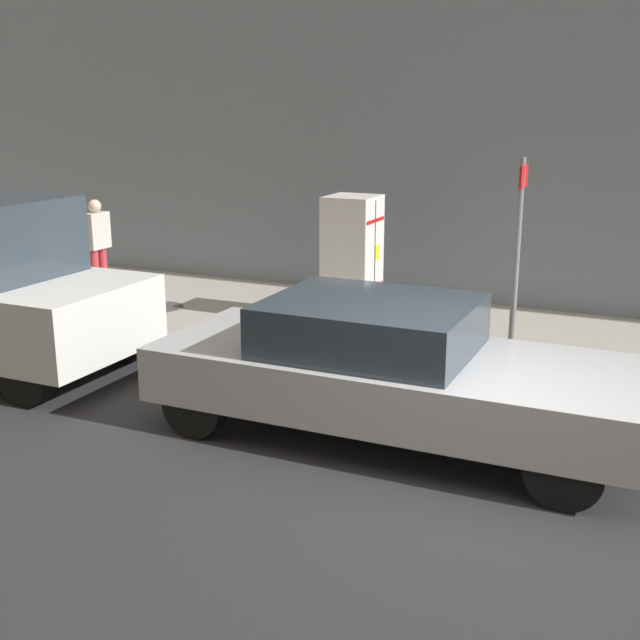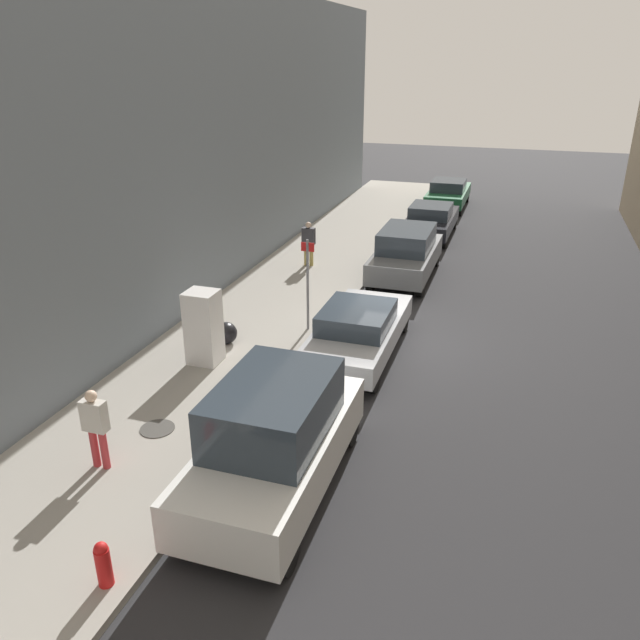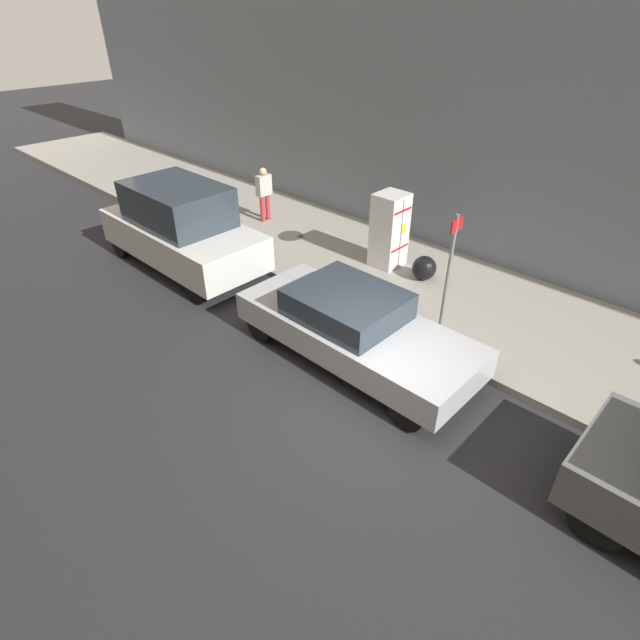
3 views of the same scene
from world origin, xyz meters
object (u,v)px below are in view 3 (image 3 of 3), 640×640
at_px(fire_hydrant, 171,204).
at_px(pedestrian_standing_near, 264,191).
at_px(trash_bag, 424,268).
at_px(street_sign_post, 449,271).
at_px(discarded_refrigerator, 389,230).
at_px(parked_sedan_silver, 354,326).
at_px(parked_van_white, 181,227).

bearing_deg(fire_hydrant, pedestrian_standing_near, 127.01).
bearing_deg(fire_hydrant, trash_bag, 103.74).
height_order(street_sign_post, pedestrian_standing_near, street_sign_post).
xyz_separation_m(discarded_refrigerator, pedestrian_standing_near, (0.19, -4.44, -0.01)).
bearing_deg(fire_hydrant, parked_sedan_silver, 80.37).
xyz_separation_m(trash_bag, parked_sedan_silver, (3.38, 0.66, 0.28)).
height_order(trash_bag, parked_sedan_silver, parked_sedan_silver).
bearing_deg(pedestrian_standing_near, parked_sedan_silver, 121.52).
distance_m(fire_hydrant, parked_van_white, 3.29).
relative_size(discarded_refrigerator, pedestrian_standing_near, 1.15).
relative_size(trash_bag, parked_sedan_silver, 0.12).
distance_m(parked_van_white, parked_sedan_silver, 5.65).
height_order(discarded_refrigerator, street_sign_post, street_sign_post).
relative_size(pedestrian_standing_near, parked_sedan_silver, 0.34).
relative_size(discarded_refrigerator, street_sign_post, 0.72).
bearing_deg(trash_bag, street_sign_post, 41.84).
height_order(fire_hydrant, pedestrian_standing_near, pedestrian_standing_near).
bearing_deg(trash_bag, discarded_refrigerator, -91.14).
bearing_deg(street_sign_post, discarded_refrigerator, -123.33).
height_order(street_sign_post, parked_van_white, street_sign_post).
bearing_deg(trash_bag, parked_sedan_silver, 11.04).
bearing_deg(trash_bag, fire_hydrant, -76.26).
relative_size(fire_hydrant, parked_van_white, 0.16).
relative_size(pedestrian_standing_near, parked_van_white, 0.34).
height_order(fire_hydrant, parked_van_white, parked_van_white).
height_order(pedestrian_standing_near, parked_sedan_silver, pedestrian_standing_near).
distance_m(pedestrian_standing_near, parked_van_white, 3.26).
xyz_separation_m(parked_van_white, parked_sedan_silver, (0.00, 5.64, -0.34)).
xyz_separation_m(discarded_refrigerator, parked_van_white, (3.40, -3.87, -0.02)).
bearing_deg(fire_hydrant, parked_van_white, 63.53).
xyz_separation_m(street_sign_post, trash_bag, (-1.73, -1.55, -1.13)).
xyz_separation_m(street_sign_post, parked_sedan_silver, (1.65, -0.89, -0.86)).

